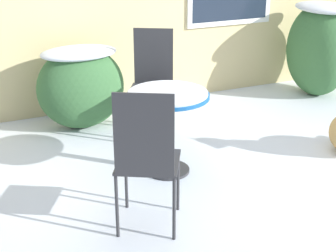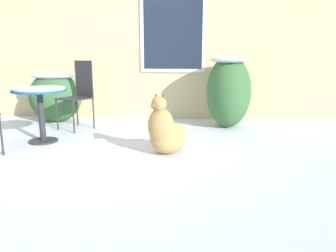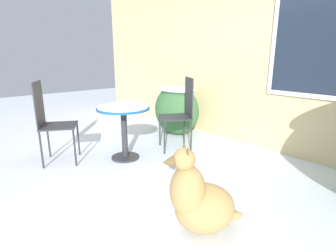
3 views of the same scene
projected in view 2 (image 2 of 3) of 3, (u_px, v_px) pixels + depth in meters
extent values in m
plane|color=silver|center=(79.00, 151.00, 4.08)|extent=(16.00, 16.00, 0.00)
cube|color=#D1BC84|center=(118.00, 31.00, 5.88)|extent=(8.00, 0.06, 3.16)
cube|color=white|center=(173.00, 33.00, 5.74)|extent=(1.15, 0.04, 1.37)
cube|color=#1E2838|center=(173.00, 33.00, 5.73)|extent=(1.03, 0.01, 1.25)
ellipsoid|color=#386638|center=(55.00, 97.00, 5.74)|extent=(0.93, 0.64, 0.87)
ellipsoid|color=silver|center=(54.00, 75.00, 5.65)|extent=(0.79, 0.54, 0.12)
ellipsoid|color=#386638|center=(228.00, 92.00, 5.29)|extent=(0.71, 0.93, 1.15)
ellipsoid|color=silver|center=(230.00, 59.00, 5.18)|extent=(0.60, 0.79, 0.12)
cylinder|color=#2D2D30|center=(44.00, 141.00, 4.49)|extent=(0.38, 0.38, 0.03)
cylinder|color=#2D2D30|center=(41.00, 116.00, 4.42)|extent=(0.08, 0.08, 0.67)
cylinder|color=#195699|center=(39.00, 90.00, 4.34)|extent=(0.70, 0.70, 0.03)
cylinder|color=silver|center=(39.00, 89.00, 4.34)|extent=(0.67, 0.67, 0.02)
cube|color=#2D2D30|center=(74.00, 98.00, 5.13)|extent=(0.59, 0.59, 0.02)
cube|color=#2D2D30|center=(84.00, 79.00, 5.23)|extent=(0.35, 0.21, 0.57)
cylinder|color=#2D2D30|center=(57.00, 115.00, 5.14)|extent=(0.02, 0.02, 0.49)
cylinder|color=#2D2D30|center=(74.00, 118.00, 4.92)|extent=(0.02, 0.02, 0.49)
cylinder|color=#2D2D30|center=(77.00, 111.00, 5.46)|extent=(0.02, 0.02, 0.49)
cylinder|color=#2D2D30|center=(94.00, 114.00, 5.23)|extent=(0.02, 0.02, 0.49)
cylinder|color=#2D2D30|center=(1.00, 135.00, 3.86)|extent=(0.02, 0.02, 0.49)
ellipsoid|color=tan|center=(168.00, 137.00, 3.95)|extent=(0.60, 0.63, 0.39)
ellipsoid|color=tan|center=(161.00, 126.00, 3.80)|extent=(0.41, 0.40, 0.43)
sphere|color=tan|center=(159.00, 103.00, 3.71)|extent=(0.17, 0.17, 0.17)
cone|color=brown|center=(152.00, 106.00, 3.61)|extent=(0.12, 0.12, 0.10)
ellipsoid|color=brown|center=(156.00, 97.00, 3.73)|extent=(0.05, 0.04, 0.08)
ellipsoid|color=brown|center=(163.00, 98.00, 3.68)|extent=(0.05, 0.04, 0.08)
ellipsoid|color=tan|center=(178.00, 142.00, 4.16)|extent=(0.18, 0.24, 0.07)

